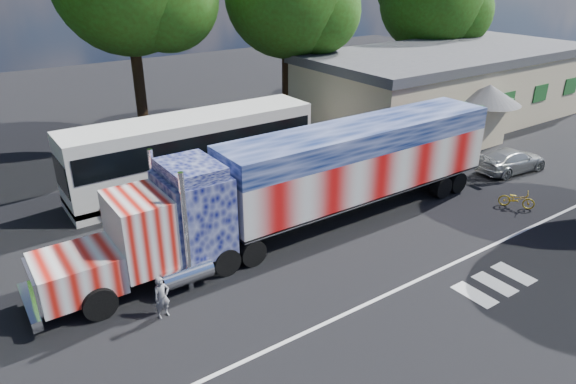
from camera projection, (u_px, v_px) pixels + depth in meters
ground at (330, 260)px, 20.67m from camera, size 100.00×100.00×0.00m
lane_markings at (432, 291)px, 18.73m from camera, size 30.00×2.67×0.01m
semi_truck at (315, 178)px, 22.34m from camera, size 21.79×3.44×4.65m
coach_bus at (194, 151)px, 26.71m from camera, size 13.13×3.06×3.82m
hall_building at (448, 85)px, 38.07m from camera, size 22.40×12.80×5.20m
parked_car at (511, 160)px, 29.18m from camera, size 4.69×2.31×1.31m
woman at (162, 297)px, 17.09m from camera, size 0.60×0.44×1.53m
bicycle at (517, 199)px, 24.93m from camera, size 1.40×1.70×0.87m
tree_far_ne at (433, 1)px, 43.51m from camera, size 9.22×8.78×12.40m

